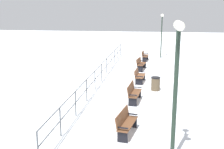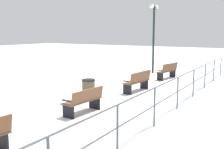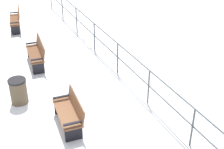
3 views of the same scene
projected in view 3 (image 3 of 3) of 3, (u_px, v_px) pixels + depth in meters
name	position (u px, v px, depth m)	size (l,w,h in m)	color
ground_plane	(68.00, 125.00, 9.00)	(80.00, 80.00, 0.00)	white
bench_nearest	(16.00, 19.00, 14.98)	(0.75, 1.67, 0.92)	brown
bench_second	(37.00, 52.00, 11.90)	(0.67, 1.69, 0.94)	brown
bench_third	(70.00, 112.00, 8.81)	(0.69, 1.53, 0.86)	brown
waterfront_railing	(149.00, 81.00, 9.56)	(0.05, 21.05, 1.16)	#4C5156
trash_bin	(18.00, 91.00, 9.78)	(0.54, 0.54, 0.80)	brown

